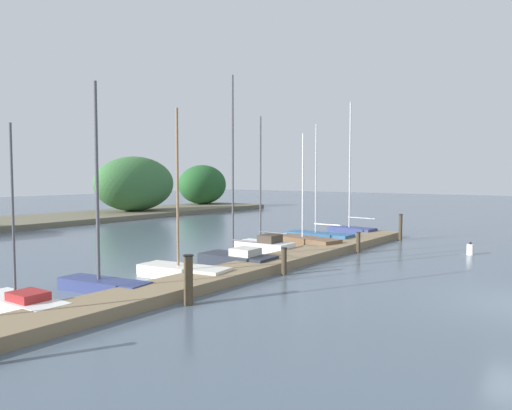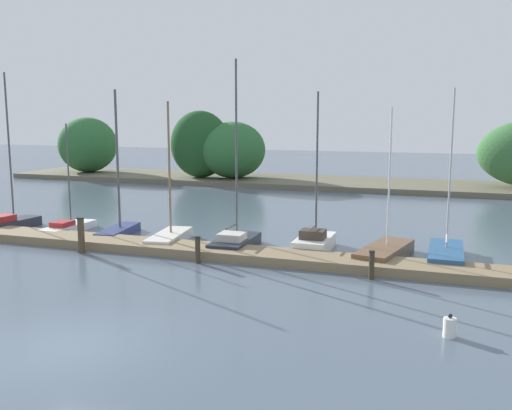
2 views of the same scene
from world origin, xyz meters
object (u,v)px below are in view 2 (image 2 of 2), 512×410
Objects in this scene: sailboat_2 at (119,227)px; mooring_piling_1 at (81,235)px; channel_buoy_0 at (450,327)px; sailboat_3 at (170,236)px; sailboat_4 at (236,240)px; sailboat_5 at (315,241)px; sailboat_6 at (386,251)px; sailboat_1 at (69,227)px; sailboat_7 at (446,253)px; mooring_piling_3 at (372,265)px; mooring_piling_2 at (198,250)px; sailboat_0 at (12,221)px.

mooring_piling_1 is (0.46, -3.45, 0.35)m from sailboat_2.
sailboat_2 is at bearing 151.88° from channel_buoy_0.
sailboat_3 is 0.79× the size of sailboat_4.
sailboat_5 is at bearing -76.25° from sailboat_4.
sailboat_3 is 1.05× the size of sailboat_6.
sailboat_6 is 12.21m from mooring_piling_1.
sailboat_4 is (8.85, -0.61, 0.11)m from sailboat_1.
sailboat_2 reaches higher than sailboat_7.
sailboat_1 is at bearing 90.29° from sailboat_7.
sailboat_3 is 6.36m from sailboat_5.
mooring_piling_1 is 1.46× the size of mooring_piling_3.
sailboat_7 is at bearing -91.50° from sailboat_5.
sailboat_7 is at bearing 14.48° from mooring_piling_1.
mooring_piling_2 is at bearing 167.68° from sailboat_4.
sailboat_3 reaches higher than channel_buoy_0.
sailboat_2 reaches higher than mooring_piling_3.
sailboat_7 is at bearing 21.83° from mooring_piling_2.
sailboat_2 is 1.03× the size of sailboat_5.
sailboat_1 is at bearing -78.38° from sailboat_0.
channel_buoy_0 is (0.23, -8.02, -0.04)m from sailboat_7.
sailboat_4 reaches higher than sailboat_7.
sailboat_6 is (12.24, -0.29, -0.10)m from sailboat_2.
sailboat_6 is at bearing -88.49° from sailboat_4.
sailboat_0 is at bearing 165.91° from mooring_piling_2.
sailboat_7 is 14.47m from mooring_piling_1.
sailboat_7 reaches higher than mooring_piling_3.
mooring_piling_1 is at bearing 113.85° from sailboat_4.
mooring_piling_2 is (8.38, -3.29, 0.27)m from sailboat_1.
sailboat_3 reaches higher than mooring_piling_1.
sailboat_5 reaches higher than sailboat_3.
sailboat_2 is 12.25m from sailboat_6.
sailboat_3 reaches higher than mooring_piling_2.
sailboat_1 is 0.79× the size of sailboat_7.
sailboat_1 is 5.76m from sailboat_3.
mooring_piling_1 is 14.90m from channel_buoy_0.
sailboat_0 is 1.29× the size of sailboat_6.
sailboat_6 is 4.02× the size of mooring_piling_1.
sailboat_7 is 9.52m from mooring_piling_2.
sailboat_6 is at bearing 87.67° from mooring_piling_3.
sailboat_3 is at bearing -110.72° from sailboat_2.
sailboat_1 is at bearing 167.47° from mooring_piling_3.
sailboat_5 is 0.99× the size of sailboat_7.
sailboat_1 is 0.80× the size of sailboat_5.
sailboat_3 is at bearing 48.45° from mooring_piling_1.
sailboat_7 reaches higher than mooring_piling_1.
sailboat_7 is at bearing -95.00° from sailboat_3.
mooring_piling_2 is (-0.48, -2.68, 0.16)m from sailboat_4.
mooring_piling_3 is (-2.34, -3.55, 0.21)m from sailboat_7.
sailboat_6 is at bearing -96.92° from sailboat_3.
sailboat_5 is at bearing 22.57° from mooring_piling_1.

